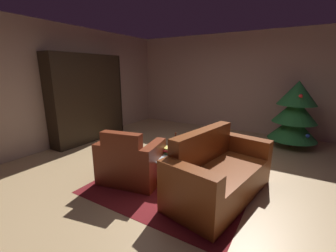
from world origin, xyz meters
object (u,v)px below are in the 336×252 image
(couch_red, at_px, (218,174))
(decorated_tree, at_px, (295,113))
(armchair_red, at_px, (130,163))
(bookshelf_unit, at_px, (92,100))
(coffee_table, at_px, (169,157))
(book_stack_on_table, at_px, (168,151))
(bottle_on_table, at_px, (175,144))

(couch_red, height_order, decorated_tree, decorated_tree)
(armchair_red, bearing_deg, bookshelf_unit, 151.06)
(bookshelf_unit, relative_size, coffee_table, 2.98)
(armchair_red, distance_m, couch_red, 1.33)
(armchair_red, height_order, coffee_table, armchair_red)
(couch_red, distance_m, book_stack_on_table, 0.87)
(coffee_table, bearing_deg, couch_red, -1.99)
(couch_red, height_order, bottle_on_table, couch_red)
(book_stack_on_table, bearing_deg, couch_red, -4.98)
(couch_red, xyz_separation_m, decorated_tree, (0.79, 2.83, 0.46))
(bookshelf_unit, height_order, bottle_on_table, bookshelf_unit)
(armchair_red, bearing_deg, decorated_tree, 56.65)
(armchair_red, bearing_deg, couch_red, 14.51)
(book_stack_on_table, bearing_deg, bookshelf_unit, 162.63)
(armchair_red, relative_size, bottle_on_table, 3.20)
(bottle_on_table, relative_size, decorated_tree, 0.22)
(bookshelf_unit, height_order, coffee_table, bookshelf_unit)
(armchair_red, height_order, decorated_tree, decorated_tree)
(armchair_red, distance_m, decorated_tree, 3.82)
(couch_red, bearing_deg, bottle_on_table, 164.69)
(decorated_tree, bearing_deg, bookshelf_unit, -156.32)
(bottle_on_table, bearing_deg, coffee_table, -91.95)
(coffee_table, distance_m, decorated_tree, 3.25)
(bottle_on_table, bearing_deg, decorated_tree, 58.62)
(coffee_table, height_order, decorated_tree, decorated_tree)
(bookshelf_unit, relative_size, armchair_red, 2.01)
(couch_red, bearing_deg, decorated_tree, 74.39)
(coffee_table, xyz_separation_m, book_stack_on_table, (-0.05, 0.05, 0.08))
(decorated_tree, bearing_deg, armchair_red, -123.35)
(armchair_red, bearing_deg, book_stack_on_table, 43.08)
(armchair_red, bearing_deg, coffee_table, 36.83)
(coffee_table, bearing_deg, armchair_red, -143.17)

